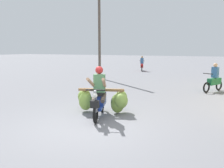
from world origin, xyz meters
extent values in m
plane|color=slate|center=(0.00, 0.00, 0.00)|extent=(120.00, 120.00, 0.00)
torus|color=black|center=(0.06, 0.32, 0.28)|extent=(0.24, 0.56, 0.56)
torus|color=black|center=(-0.29, 1.47, 0.28)|extent=(0.24, 0.56, 0.56)
cube|color=navy|center=(-0.08, 0.80, 0.32)|extent=(0.39, 0.61, 0.08)
cube|color=navy|center=(-0.20, 1.18, 0.50)|extent=(0.46, 0.69, 0.36)
cube|color=black|center=(-0.18, 1.11, 0.72)|extent=(0.43, 0.65, 0.10)
cylinder|color=gray|center=(0.05, 0.38, 0.62)|extent=(0.15, 0.29, 0.69)
cylinder|color=black|center=(0.06, 0.34, 0.96)|extent=(0.55, 0.20, 0.04)
sphere|color=silver|center=(0.08, 0.27, 0.82)|extent=(0.14, 0.14, 0.14)
cube|color=black|center=(0.09, 0.23, 0.58)|extent=(0.28, 0.22, 0.20)
cube|color=navy|center=(0.06, 0.32, 0.58)|extent=(0.18, 0.30, 0.04)
cube|color=olive|center=(-0.25, 1.33, 0.78)|extent=(1.46, 0.54, 0.08)
cube|color=olive|center=(-0.30, 1.50, 0.75)|extent=(1.31, 0.47, 0.06)
ellipsoid|color=#7FA242|center=(-0.76, 1.19, 0.39)|extent=(0.55, 0.52, 0.60)
cylinder|color=#998459|center=(-0.76, 1.19, 0.72)|extent=(0.02, 0.02, 0.13)
ellipsoid|color=#86A948|center=(0.40, 1.44, 0.45)|extent=(0.59, 0.58, 0.51)
cylinder|color=#998459|center=(0.40, 1.44, 0.73)|extent=(0.02, 0.02, 0.11)
ellipsoid|color=#81A443|center=(0.26, 1.50, 0.34)|extent=(0.58, 0.56, 0.64)
cylinder|color=#998459|center=(0.26, 1.50, 0.71)|extent=(0.02, 0.02, 0.16)
ellipsoid|color=#83A646|center=(0.27, 1.78, 0.49)|extent=(0.53, 0.51, 0.46)
cylinder|color=#998459|center=(0.27, 1.78, 0.74)|extent=(0.02, 0.02, 0.10)
ellipsoid|color=olive|center=(-0.93, 1.41, 0.48)|extent=(0.47, 0.42, 0.49)
cylinder|color=#998459|center=(-0.93, 1.41, 0.74)|extent=(0.02, 0.02, 0.09)
cube|color=#4C7F51|center=(-0.14, 0.99, 1.05)|extent=(0.39, 0.31, 0.56)
sphere|color=#B22626|center=(-0.14, 0.97, 1.46)|extent=(0.24, 0.24, 0.24)
cylinder|color=tan|center=(0.14, 0.72, 1.11)|extent=(0.35, 0.70, 0.39)
cylinder|color=tan|center=(-0.23, 0.61, 1.11)|extent=(0.25, 0.72, 0.39)
cylinder|color=#4C4238|center=(0.03, 0.92, 0.62)|extent=(0.25, 0.46, 0.27)
cylinder|color=#4C4238|center=(-0.24, 0.84, 0.62)|extent=(0.25, 0.46, 0.27)
torus|color=black|center=(-3.25, 16.27, 0.26)|extent=(0.22, 0.52, 0.52)
torus|color=black|center=(-2.94, 15.21, 0.26)|extent=(0.22, 0.52, 0.52)
cube|color=red|center=(-3.07, 15.64, 0.50)|extent=(0.49, 0.93, 0.32)
cylinder|color=black|center=(-3.24, 16.22, 0.92)|extent=(0.49, 0.18, 0.04)
cube|color=#386699|center=(-3.06, 15.62, 0.95)|extent=(0.34, 0.28, 0.52)
sphere|color=tan|center=(-3.07, 15.64, 1.30)|extent=(0.20, 0.20, 0.20)
torus|color=black|center=(2.81, 6.51, 0.26)|extent=(0.33, 0.49, 0.52)
torus|color=black|center=(3.37, 7.45, 0.26)|extent=(0.33, 0.49, 0.52)
cube|color=#196638|center=(3.14, 7.07, 0.50)|extent=(0.66, 0.90, 0.32)
cylinder|color=black|center=(2.84, 6.55, 0.92)|extent=(0.45, 0.28, 0.04)
cube|color=#386699|center=(3.15, 7.08, 0.95)|extent=(0.36, 0.32, 0.52)
sphere|color=tan|center=(3.14, 7.07, 1.30)|extent=(0.20, 0.20, 0.20)
cylinder|color=brown|center=(-4.30, 9.31, 3.43)|extent=(0.18, 0.18, 6.86)
camera|label=1|loc=(3.05, -5.35, 2.12)|focal=37.27mm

